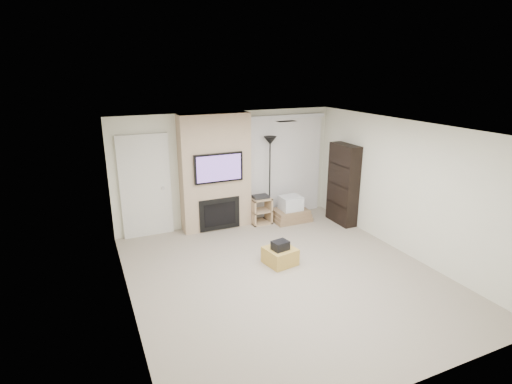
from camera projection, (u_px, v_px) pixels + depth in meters
name	position (u px, v px, depth m)	size (l,w,h in m)	color
floor	(285.00, 275.00, 6.80)	(5.00, 5.50, 0.00)	#A19381
ceiling	(288.00, 129.00, 6.06)	(5.00, 5.50, 0.00)	white
wall_back	(228.00, 169.00, 8.83)	(5.00, 2.50, 0.00)	silver
wall_front	(415.00, 289.00, 4.03)	(5.00, 2.50, 0.00)	silver
wall_left	(125.00, 231.00, 5.46)	(5.50, 2.50, 0.00)	silver
wall_right	(405.00, 188.00, 7.40)	(5.50, 2.50, 0.00)	silver
hvac_vent	(286.00, 121.00, 6.91)	(0.35, 0.18, 0.01)	silver
ottoman	(280.00, 256.00, 7.18)	(0.50, 0.50, 0.30)	#BC9641
black_bag	(280.00, 245.00, 7.06)	(0.28, 0.22, 0.16)	black
fireplace_wall	(216.00, 173.00, 8.51)	(1.50, 0.47, 2.50)	tan
entry_door	(146.00, 187.00, 8.15)	(1.02, 0.11, 2.14)	silver
vertical_blinds	(285.00, 162.00, 9.32)	(1.98, 0.10, 2.37)	silver
floor_lamp	(270.00, 155.00, 8.88)	(0.29, 0.29, 1.94)	black
av_stand	(260.00, 209.00, 9.00)	(0.45, 0.38, 0.66)	tan
box_stack	(290.00, 211.00, 9.21)	(0.86, 0.65, 0.57)	#8E6F4F
bookshelf	(343.00, 184.00, 8.90)	(0.30, 0.80, 1.80)	black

